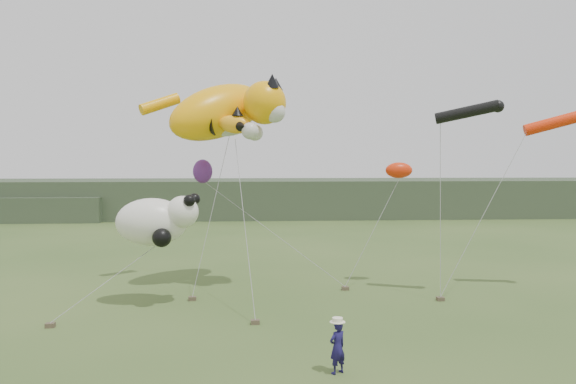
{
  "coord_description": "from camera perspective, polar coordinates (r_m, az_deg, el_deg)",
  "views": [
    {
      "loc": [
        -2.6,
        -17.39,
        6.02
      ],
      "look_at": [
        -1.3,
        3.0,
        4.91
      ],
      "focal_mm": 35.0,
      "sensor_mm": 36.0,
      "label": 1
    }
  ],
  "objects": [
    {
      "name": "ground",
      "position": [
        18.59,
        4.76,
        -15.8
      ],
      "size": [
        120.0,
        120.0,
        0.0
      ],
      "primitive_type": "plane",
      "color": "#385123",
      "rests_on": "ground"
    },
    {
      "name": "headland",
      "position": [
        62.21,
        -4.13,
        -0.67
      ],
      "size": [
        90.0,
        13.0,
        4.0
      ],
      "color": "#2D3D28",
      "rests_on": "ground"
    },
    {
      "name": "festival_attendant",
      "position": [
        16.56,
        5.04,
        -15.43
      ],
      "size": [
        0.66,
        0.61,
        1.52
      ],
      "primitive_type": "imported",
      "rotation": [
        0.0,
        0.0,
        3.74
      ],
      "color": "#181348",
      "rests_on": "ground"
    },
    {
      "name": "sandbag_anchors",
      "position": [
        23.69,
        -2.33,
        -11.41
      ],
      "size": [
        15.78,
        5.51,
        0.16
      ],
      "color": "brown",
      "rests_on": "ground"
    },
    {
      "name": "cat_kite",
      "position": [
        26.93,
        -6.13,
        8.21
      ],
      "size": [
        7.11,
        5.48,
        3.96
      ],
      "color": "#FFAA07",
      "rests_on": "ground"
    },
    {
      "name": "fish_kite",
      "position": [
        25.94,
        -6.46,
        6.89
      ],
      "size": [
        2.67,
        1.75,
        1.34
      ],
      "color": "#FFA815",
      "rests_on": "ground"
    },
    {
      "name": "tube_kites",
      "position": [
        27.59,
        22.93,
        7.05
      ],
      "size": [
        7.64,
        2.4,
        1.49
      ],
      "color": "black",
      "rests_on": "ground"
    },
    {
      "name": "panda_kite",
      "position": [
        24.06,
        -13.2,
        -2.86
      ],
      "size": [
        3.51,
        2.27,
        2.18
      ],
      "color": "white",
      "rests_on": "ground"
    },
    {
      "name": "misc_kites",
      "position": [
        27.73,
        1.06,
        2.17
      ],
      "size": [
        10.75,
        2.41,
        1.21
      ],
      "color": "red",
      "rests_on": "ground"
    }
  ]
}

